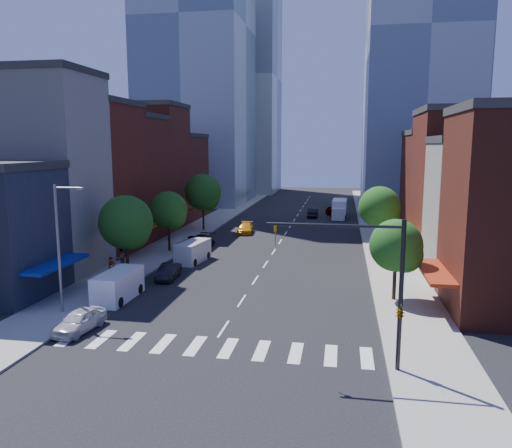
# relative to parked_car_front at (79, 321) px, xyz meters

# --- Properties ---
(ground) EXTENTS (220.00, 220.00, 0.00)m
(ground) POSITION_rel_parked_car_front_xyz_m (8.99, 2.00, -0.72)
(ground) COLOR black
(ground) RESTS_ON ground
(sidewalk_left) EXTENTS (5.00, 120.00, 0.15)m
(sidewalk_left) POSITION_rel_parked_car_front_xyz_m (-3.51, 42.00, -0.64)
(sidewalk_left) COLOR gray
(sidewalk_left) RESTS_ON ground
(sidewalk_right) EXTENTS (5.00, 120.00, 0.15)m
(sidewalk_right) POSITION_rel_parked_car_front_xyz_m (21.49, 42.00, -0.64)
(sidewalk_right) COLOR gray
(sidewalk_right) RESTS_ON ground
(crosswalk) EXTENTS (19.00, 3.00, 0.01)m
(crosswalk) POSITION_rel_parked_car_front_xyz_m (8.99, -1.00, -0.71)
(crosswalk) COLOR silver
(crosswalk) RESTS_ON ground
(bldg_left_1) EXTENTS (12.00, 8.00, 18.00)m
(bldg_left_1) POSITION_rel_parked_car_front_xyz_m (-12.01, 14.00, 8.28)
(bldg_left_1) COLOR #B8B3AA
(bldg_left_1) RESTS_ON ground
(bldg_left_2) EXTENTS (12.00, 9.00, 16.00)m
(bldg_left_2) POSITION_rel_parked_car_front_xyz_m (-12.01, 22.50, 7.28)
(bldg_left_2) COLOR #5C1F15
(bldg_left_2) RESTS_ON ground
(bldg_left_3) EXTENTS (12.00, 8.00, 15.00)m
(bldg_left_3) POSITION_rel_parked_car_front_xyz_m (-12.01, 31.00, 6.78)
(bldg_left_3) COLOR #572015
(bldg_left_3) RESTS_ON ground
(bldg_left_4) EXTENTS (12.00, 9.00, 17.00)m
(bldg_left_4) POSITION_rel_parked_car_front_xyz_m (-12.01, 39.50, 7.78)
(bldg_left_4) COLOR #5C1F15
(bldg_left_4) RESTS_ON ground
(bldg_left_5) EXTENTS (12.00, 10.00, 13.00)m
(bldg_left_5) POSITION_rel_parked_car_front_xyz_m (-12.01, 49.00, 5.78)
(bldg_left_5) COLOR #572015
(bldg_left_5) RESTS_ON ground
(bldg_right_1) EXTENTS (12.00, 8.00, 12.00)m
(bldg_right_1) POSITION_rel_parked_car_front_xyz_m (29.99, 17.00, 5.28)
(bldg_right_1) COLOR #B8B3AA
(bldg_right_1) RESTS_ON ground
(bldg_right_2) EXTENTS (12.00, 10.00, 15.00)m
(bldg_right_2) POSITION_rel_parked_car_front_xyz_m (29.99, 26.00, 6.78)
(bldg_right_2) COLOR #5C1F15
(bldg_right_2) RESTS_ON ground
(bldg_right_3) EXTENTS (12.00, 10.00, 13.00)m
(bldg_right_3) POSITION_rel_parked_car_front_xyz_m (29.99, 36.00, 5.78)
(bldg_right_3) COLOR #572015
(bldg_right_3) RESTS_ON ground
(tower_nw) EXTENTS (20.00, 22.00, 70.00)m
(tower_nw) POSITION_rel_parked_car_front_xyz_m (-13.01, 72.00, 34.28)
(tower_nw) COLOR #8C99A8
(tower_nw) RESTS_ON ground
(tower_ne) EXTENTS (18.00, 20.00, 60.00)m
(tower_ne) POSITION_rel_parked_car_front_xyz_m (28.99, 64.00, 29.28)
(tower_ne) COLOR #9EA5AD
(tower_ne) RESTS_ON ground
(tower_far_e) EXTENTS (22.00, 22.00, 80.00)m
(tower_far_e) POSITION_rel_parked_car_front_xyz_m (32.99, 87.00, 39.28)
(tower_far_e) COLOR #8C99A8
(tower_far_e) RESTS_ON ground
(tower_far_w) EXTENTS (18.00, 18.00, 56.00)m
(tower_far_w) POSITION_rel_parked_car_front_xyz_m (-9.01, 97.00, 27.28)
(tower_far_w) COLOR #9EA5AD
(tower_far_w) RESTS_ON ground
(traffic_signal) EXTENTS (7.24, 2.24, 8.00)m
(traffic_signal) POSITION_rel_parked_car_front_xyz_m (18.94, -2.50, 3.44)
(traffic_signal) COLOR black
(traffic_signal) RESTS_ON sidewalk_right
(streetlight) EXTENTS (2.25, 0.25, 9.00)m
(streetlight) POSITION_rel_parked_car_front_xyz_m (-2.81, 3.00, 4.56)
(streetlight) COLOR slate
(streetlight) RESTS_ON sidewalk_left
(tree_left_near) EXTENTS (4.80, 4.80, 7.30)m
(tree_left_near) POSITION_rel_parked_car_front_xyz_m (-2.36, 12.92, 4.15)
(tree_left_near) COLOR black
(tree_left_near) RESTS_ON sidewalk_left
(tree_left_mid) EXTENTS (4.20, 4.20, 6.65)m
(tree_left_mid) POSITION_rel_parked_car_front_xyz_m (-2.36, 23.92, 3.81)
(tree_left_mid) COLOR black
(tree_left_mid) RESTS_ON sidewalk_left
(tree_left_far) EXTENTS (5.00, 5.00, 7.75)m
(tree_left_far) POSITION_rel_parked_car_front_xyz_m (-2.36, 37.92, 4.48)
(tree_left_far) COLOR black
(tree_left_far) RESTS_ON sidewalk_left
(tree_right_near) EXTENTS (4.00, 4.00, 6.20)m
(tree_right_near) POSITION_rel_parked_car_front_xyz_m (20.64, 9.92, 3.47)
(tree_right_near) COLOR black
(tree_right_near) RESTS_ON sidewalk_right
(tree_right_far) EXTENTS (4.60, 4.60, 7.20)m
(tree_right_far) POSITION_rel_parked_car_front_xyz_m (20.64, 27.92, 4.15)
(tree_right_far) COLOR black
(tree_right_far) RESTS_ON sidewalk_right
(parked_car_front) EXTENTS (2.23, 4.41, 1.44)m
(parked_car_front) POSITION_rel_parked_car_front_xyz_m (0.00, 0.00, 0.00)
(parked_car_front) COLOR silver
(parked_car_front) RESTS_ON ground
(parked_car_second) EXTENTS (1.65, 4.12, 1.33)m
(parked_car_second) POSITION_rel_parked_car_front_xyz_m (1.29, 13.09, -0.05)
(parked_car_second) COLOR black
(parked_car_second) RESTS_ON ground
(parked_car_third) EXTENTS (3.09, 5.47, 1.44)m
(parked_car_third) POSITION_rel_parked_car_front_xyz_m (-0.41, 25.73, 0.00)
(parked_car_third) COLOR #999999
(parked_car_third) RESTS_ON ground
(parked_car_rear) EXTENTS (2.74, 5.54, 1.55)m
(parked_car_rear) POSITION_rel_parked_car_front_xyz_m (0.44, 26.11, 0.05)
(parked_car_rear) COLOR black
(parked_car_rear) RESTS_ON ground
(cargo_van_near) EXTENTS (2.20, 5.25, 2.22)m
(cargo_van_near) POSITION_rel_parked_car_front_xyz_m (-0.51, 6.62, 0.38)
(cargo_van_near) COLOR white
(cargo_van_near) RESTS_ON ground
(cargo_van_far) EXTENTS (2.63, 5.18, 2.11)m
(cargo_van_far) POSITION_rel_parked_car_front_xyz_m (1.47, 19.77, 0.33)
(cargo_van_far) COLOR silver
(cargo_van_far) RESTS_ON ground
(taxi) EXTENTS (2.30, 4.81, 1.35)m
(taxi) POSITION_rel_parked_car_front_xyz_m (3.61, 37.16, -0.04)
(taxi) COLOR orange
(taxi) RESTS_ON ground
(traffic_car_oncoming) EXTENTS (1.71, 4.68, 1.53)m
(traffic_car_oncoming) POSITION_rel_parked_car_front_xyz_m (11.68, 54.10, 0.05)
(traffic_car_oncoming) COLOR black
(traffic_car_oncoming) RESTS_ON ground
(traffic_car_far) EXTENTS (2.23, 4.37, 1.42)m
(traffic_car_far) POSITION_rel_parked_car_front_xyz_m (14.62, 57.83, -0.01)
(traffic_car_far) COLOR #999999
(traffic_car_far) RESTS_ON ground
(box_truck) EXTENTS (2.49, 7.45, 2.97)m
(box_truck) POSITION_rel_parked_car_front_xyz_m (16.01, 53.59, 0.69)
(box_truck) COLOR silver
(box_truck) RESTS_ON ground
(pedestrian_near) EXTENTS (0.77, 0.84, 1.93)m
(pedestrian_near) POSITION_rel_parked_car_front_xyz_m (-3.51, 11.86, 0.39)
(pedestrian_near) COLOR #999999
(pedestrian_near) RESTS_ON sidewalk_left
(pedestrian_far) EXTENTS (1.04, 1.12, 1.85)m
(pedestrian_far) POSITION_rel_parked_car_front_xyz_m (-4.45, 15.81, 0.35)
(pedestrian_far) COLOR #999999
(pedestrian_far) RESTS_ON sidewalk_left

